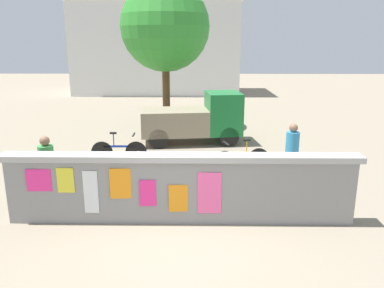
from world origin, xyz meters
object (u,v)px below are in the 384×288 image
Objects in this scene: auto_rickshaw_truck at (196,119)px; person_walking at (47,163)px; bicycle_near at (241,160)px; person_bystander at (292,148)px; motorcycle at (116,170)px; bicycle_far at (119,151)px; tree_roadside at (165,27)px.

person_walking is (-3.34, -5.63, 0.09)m from auto_rickshaw_truck.
bicycle_near is 1.02× the size of person_bystander.
person_bystander is (4.51, 0.29, 0.52)m from motorcycle.
person_walking is at bearing -120.67° from auto_rickshaw_truck.
tree_roadside is (1.06, 5.28, 3.85)m from bicycle_far.
motorcycle is 1.78m from person_walking.
person_bystander is at bearing -20.30° from bicycle_far.
bicycle_far is (-3.68, 0.85, 0.00)m from bicycle_near.
person_bystander reaches higher than motorcycle.
tree_roadside is at bearing 113.10° from bicycle_near.
tree_roadside reaches higher than person_walking.
auto_rickshaw_truck is at bearing 59.33° from person_walking.
auto_rickshaw_truck reaches higher than motorcycle.
motorcycle is 1.17× the size of person_bystander.
bicycle_far is at bearing 99.35° from motorcycle.
bicycle_near is 7.70m from tree_roadside.
person_walking is (-1.30, -1.10, 0.52)m from motorcycle.
auto_rickshaw_truck is at bearing 111.49° from bicycle_near.
bicycle_far is 0.28× the size of tree_roadside.
bicycle_far is (-0.34, 2.09, -0.10)m from motorcycle.
bicycle_far is at bearing -134.34° from auto_rickshaw_truck.
auto_rickshaw_truck is 2.32× the size of person_bystander.
person_bystander is at bearing -59.70° from auto_rickshaw_truck.
motorcycle is at bearing -80.65° from bicycle_far.
bicycle_far is at bearing -101.35° from tree_roadside.
person_walking is 9.29m from tree_roadside.
tree_roadside reaches higher than auto_rickshaw_truck.
person_bystander is (4.86, -1.80, 0.62)m from bicycle_far.
bicycle_far is 1.06× the size of person_walking.
person_walking is at bearing -139.71° from motorcycle.
tree_roadside is at bearing 84.45° from motorcycle.
motorcycle is 2.12m from bicycle_far.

